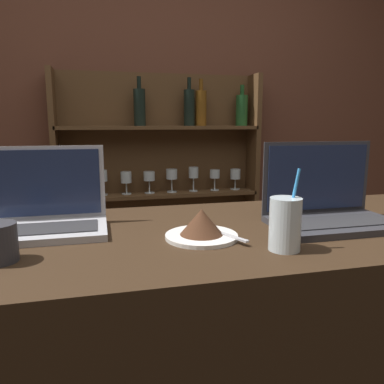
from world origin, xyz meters
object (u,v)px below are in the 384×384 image
at_px(laptop_far, 329,206).
at_px(water_glass, 285,224).
at_px(laptop_near, 44,212).
at_px(cake_plate, 202,226).

relative_size(laptop_far, water_glass, 1.88).
bearing_deg(water_glass, laptop_far, 37.60).
xyz_separation_m(laptop_near, cake_plate, (0.39, -0.16, -0.02)).
height_order(cake_plate, water_glass, water_glass).
bearing_deg(water_glass, cake_plate, 140.68).
bearing_deg(water_glass, laptop_near, 151.87).
distance_m(cake_plate, water_glass, 0.21).
distance_m(laptop_near, laptop_far, 0.79).
xyz_separation_m(laptop_far, water_glass, (-0.23, -0.18, 0.01)).
bearing_deg(laptop_near, laptop_far, -8.48).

